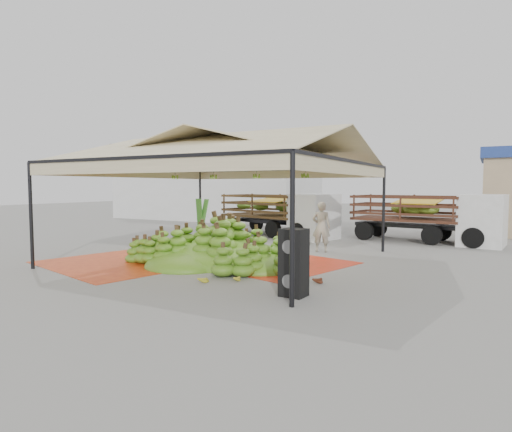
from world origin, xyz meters
The scene contains 17 objects.
ground centered at (0.00, 0.00, 0.00)m, with size 90.00×90.00×0.00m, color slate.
canopy_tent centered at (0.00, 0.00, 3.30)m, with size 8.10×8.10×4.00m.
building_white centered at (-10.00, 14.00, 2.71)m, with size 14.30×6.30×5.40m.
tarp_left centered at (-2.42, -1.94, 0.01)m, with size 4.51×4.30×0.01m, color #CD4613.
tarp_right centered at (1.70, 0.01, 0.01)m, with size 3.71×3.90×0.01m, color red.
banana_heap centered at (0.05, -0.65, 0.64)m, with size 6.01×4.94×1.29m, color #3F7819.
hand_yellow_a centered at (1.21, -3.08, 0.09)m, with size 0.41×0.33×0.18m, color gold.
hand_yellow_b centered at (1.83, -2.59, 0.09)m, with size 0.38×0.31×0.17m, color gold.
hand_red_a centered at (3.66, -1.85, 0.11)m, with size 0.46×0.38×0.21m, color #502A12.
hand_red_b centered at (3.14, -1.47, 0.09)m, with size 0.39×0.32×0.18m, color #501A12.
hand_green centered at (-0.54, -1.27, 0.11)m, with size 0.49×0.40×0.22m, color #4D7017.
hanging_bunches centered at (0.62, -0.59, 2.62)m, with size 4.74×0.24×0.20m.
speaker_stack centered at (3.70, -3.23, 0.72)m, with size 0.56×0.49×1.44m.
banana_leaves centered at (-2.55, 2.36, 0.00)m, with size 0.96×1.36×3.70m, color #287D21, non-canonical shape.
vendor centered at (2.10, 2.85, 0.89)m, with size 0.65×0.43×1.79m, color gray.
truck_left centered at (-1.23, 6.62, 1.23)m, with size 6.11×3.47×1.99m.
truck_right centered at (5.19, 7.56, 1.24)m, with size 6.04×2.67×2.01m.
Camera 1 is at (7.29, -11.46, 2.33)m, focal length 30.00 mm.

